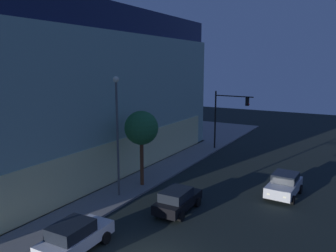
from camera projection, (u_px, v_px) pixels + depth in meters
name	position (u px, v px, depth m)	size (l,w,h in m)	color
modern_building	(20.00, 89.00, 34.67)	(32.48, 27.47, 14.55)	#4C4C51
traffic_light_far_corner	(226.00, 111.00, 37.64)	(0.52, 4.48, 6.61)	black
street_lamp_sidewalk	(117.00, 123.00, 24.02)	(0.44, 0.44, 8.72)	#555555
sidewalk_tree	(141.00, 128.00, 26.32)	(2.67, 2.67, 5.99)	brown
car_white	(75.00, 237.00, 17.52)	(4.29, 2.14, 1.66)	silver
car_black	(178.00, 200.00, 22.37)	(4.17, 2.02, 1.58)	black
car_silver	(284.00, 185.00, 25.11)	(4.17, 2.24, 1.67)	#B7BABF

